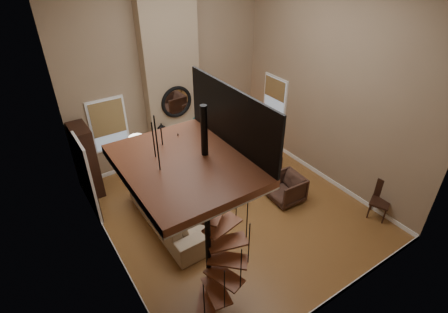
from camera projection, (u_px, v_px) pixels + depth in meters
ground at (233, 209)px, 8.98m from camera, size 6.00×6.50×0.01m
back_wall at (168, 71)px, 9.79m from camera, size 6.00×0.02×5.50m
front_wall at (359, 189)px, 5.22m from camera, size 6.00×0.02×5.50m
left_wall at (94, 153)px, 6.10m from camera, size 0.02×6.50×5.50m
right_wall at (330, 84)px, 8.90m from camera, size 0.02×6.50×5.50m
baseboard_back at (175, 152)px, 11.22m from camera, size 6.00×0.02×0.12m
baseboard_front at (329, 300)px, 6.67m from camera, size 6.00×0.02×0.12m
baseboard_left at (119, 258)px, 7.55m from camera, size 0.02×6.50×0.12m
baseboard_right at (315, 171)px, 10.34m from camera, size 0.02×6.50×0.12m
chimney_breast at (171, 73)px, 9.65m from camera, size 1.60×0.38×5.50m
hearth at (185, 163)px, 10.77m from camera, size 1.50×0.60×0.04m
firebox at (180, 144)px, 10.69m from camera, size 0.95×0.02×0.72m
mantel at (180, 128)px, 10.31m from camera, size 1.70×0.18×0.06m
mirror_frame at (177, 102)px, 9.93m from camera, size 0.94×0.10×0.94m
mirror_disc at (176, 102)px, 9.93m from camera, size 0.80×0.01×0.80m
vase_left at (161, 127)px, 10.00m from camera, size 0.24×0.24×0.25m
vase_right at (196, 118)px, 10.55m from camera, size 0.20×0.20×0.21m
window_back at (109, 124)px, 9.48m from camera, size 1.02×0.06×1.52m
window_right at (275, 99)px, 10.90m from camera, size 0.06×1.02×1.52m
entry_door at (88, 179)px, 8.30m from camera, size 0.10×1.05×2.16m
loft at (190, 159)px, 5.02m from camera, size 1.70×2.20×1.09m
spiral_stair at (208, 226)px, 5.93m from camera, size 1.47×1.47×4.06m
hutch at (87, 161)px, 9.14m from camera, size 0.43×0.91×2.02m
sofa at (172, 210)px, 8.36m from camera, size 1.14×2.84×0.82m
armchair_near at (267, 163)px, 10.17m from camera, size 0.85×0.83×0.67m
armchair_far at (288, 188)px, 9.17m from camera, size 0.87×0.84×0.75m
coffee_table at (222, 194)px, 9.07m from camera, size 1.33×0.90×0.45m
bowl at (221, 186)px, 8.99m from camera, size 0.39×0.39×0.10m
book at (237, 187)px, 9.03m from camera, size 0.26×0.31×0.03m
floor_lamp at (138, 146)px, 8.88m from camera, size 0.38×0.38×1.70m
accent_lamp at (220, 138)px, 11.61m from camera, size 0.14×0.14×0.49m
side_chair at (382, 198)px, 8.54m from camera, size 0.58×0.58×0.96m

